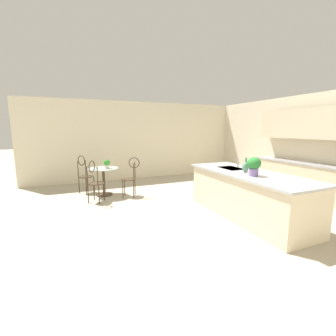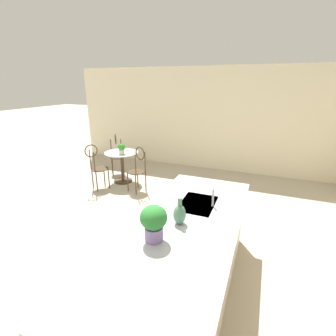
# 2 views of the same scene
# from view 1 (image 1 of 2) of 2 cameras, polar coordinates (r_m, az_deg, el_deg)

# --- Properties ---
(ground_plane) EXTENTS (40.00, 40.00, 0.00)m
(ground_plane) POSITION_cam_1_polar(r_m,az_deg,el_deg) (4.82, 8.62, -11.99)
(ground_plane) COLOR #B2A893
(wall_back) EXTENTS (9.00, 0.12, 2.70)m
(wall_back) POSITION_cam_1_polar(r_m,az_deg,el_deg) (7.16, 34.77, 4.57)
(wall_back) COLOR beige
(wall_back) RESTS_ON ground
(wall_left_window) EXTENTS (0.12, 7.80, 2.70)m
(wall_left_window) POSITION_cam_1_polar(r_m,az_deg,el_deg) (8.41, -6.69, 6.72)
(wall_left_window) COLOR beige
(wall_left_window) RESTS_ON ground
(kitchen_island) EXTENTS (2.80, 1.06, 0.92)m
(kitchen_island) POSITION_cam_1_polar(r_m,az_deg,el_deg) (4.95, 19.06, -6.21)
(kitchen_island) COLOR beige
(kitchen_island) RESTS_ON ground
(back_counter_run) EXTENTS (2.44, 0.64, 1.52)m
(back_counter_run) POSITION_cam_1_polar(r_m,az_deg,el_deg) (7.12, 29.44, -1.96)
(back_counter_run) COLOR beige
(back_counter_run) RESTS_ON ground
(upper_cabinet_run) EXTENTS (2.40, 0.36, 0.76)m
(upper_cabinet_run) POSITION_cam_1_polar(r_m,az_deg,el_deg) (6.98, 30.27, 9.42)
(upper_cabinet_run) COLOR beige
(upper_cabinet_run) RESTS_ON back_counter_run
(bistro_table) EXTENTS (0.80, 0.80, 0.74)m
(bistro_table) POSITION_cam_1_polar(r_m,az_deg,el_deg) (6.43, -15.57, -2.60)
(bistro_table) COLOR #3D2D1E
(bistro_table) RESTS_ON ground
(chair_near_window) EXTENTS (0.53, 0.53, 1.04)m
(chair_near_window) POSITION_cam_1_polar(r_m,az_deg,el_deg) (5.82, -17.66, -2.70)
(chair_near_window) COLOR #3D2D1E
(chair_near_window) RESTS_ON ground
(chair_by_island) EXTENTS (0.53, 0.53, 1.04)m
(chair_by_island) POSITION_cam_1_polar(r_m,az_deg,el_deg) (6.83, -19.90, -1.04)
(chair_by_island) COLOR #3D2D1E
(chair_by_island) RESTS_ON ground
(chair_toward_desk) EXTENTS (0.50, 0.52, 1.04)m
(chair_toward_desk) POSITION_cam_1_polar(r_m,az_deg,el_deg) (6.14, -9.14, -1.73)
(chair_toward_desk) COLOR #3D2D1E
(chair_toward_desk) RESTS_ON ground
(sink_faucet) EXTENTS (0.02, 0.02, 0.22)m
(sink_faucet) POSITION_cam_1_polar(r_m,az_deg,el_deg) (5.35, 16.89, 1.28)
(sink_faucet) COLOR #B2B5BA
(sink_faucet) RESTS_ON kitchen_island
(potted_plant_on_table) EXTENTS (0.17, 0.17, 0.24)m
(potted_plant_on_table) POSITION_cam_1_polar(r_m,az_deg,el_deg) (6.26, -14.84, 1.10)
(potted_plant_on_table) COLOR beige
(potted_plant_on_table) RESTS_ON bistro_table
(potted_plant_counter_near) EXTENTS (0.25, 0.25, 0.35)m
(potted_plant_counter_near) POSITION_cam_1_polar(r_m,az_deg,el_deg) (4.48, 20.42, 0.66)
(potted_plant_counter_near) COLOR #7A669E
(potted_plant_counter_near) RESTS_ON kitchen_island
(vase_on_counter) EXTENTS (0.13, 0.13, 0.29)m
(vase_on_counter) POSITION_cam_1_polar(r_m,az_deg,el_deg) (4.83, 18.57, 0.32)
(vase_on_counter) COLOR #4C7A5B
(vase_on_counter) RESTS_ON kitchen_island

